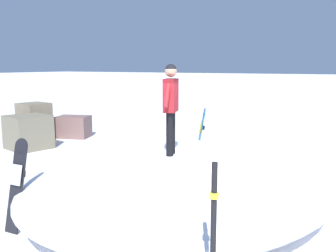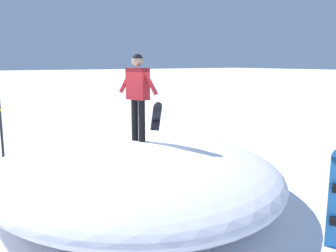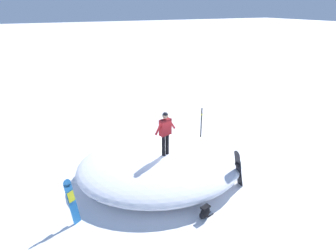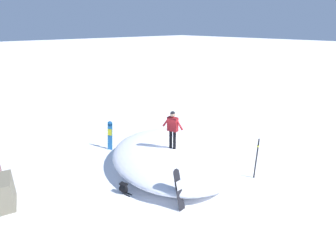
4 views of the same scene
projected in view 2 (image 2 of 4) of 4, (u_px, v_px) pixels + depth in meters
name	position (u px, v px, depth m)	size (l,w,h in m)	color
ground	(104.00, 196.00, 7.38)	(240.00, 240.00, 0.00)	white
snow_mound	(132.00, 169.00, 7.43)	(5.69, 6.70, 1.07)	white
snowboarder_standing	(138.00, 89.00, 7.39)	(0.39, 1.04, 1.79)	black
snowboard_primary_upright	(155.00, 128.00, 10.44)	(0.31, 0.40, 1.60)	black
backpack_near	(232.00, 159.00, 9.35)	(0.32, 0.61, 0.47)	black
trail_marker_pole	(1.00, 132.00, 8.91)	(0.10, 0.10, 1.89)	black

